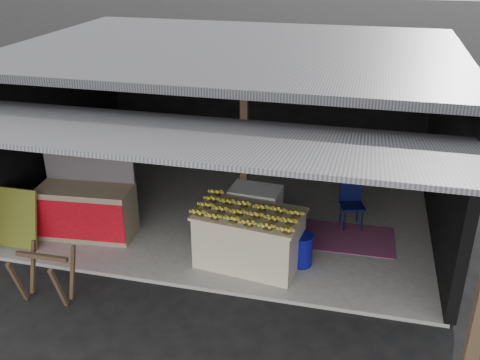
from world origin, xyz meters
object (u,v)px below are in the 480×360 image
(white_crate, at_px, (255,213))
(neighbor_stall, at_px, (87,209))
(sawhorse, at_px, (44,272))
(banana_table, at_px, (249,238))
(water_barrel, at_px, (302,251))
(plastic_chair, at_px, (351,200))

(white_crate, distance_m, neighbor_stall, 2.79)
(sawhorse, bearing_deg, banana_table, 30.00)
(white_crate, height_order, water_barrel, white_crate)
(banana_table, xyz_separation_m, plastic_chair, (1.43, 1.58, 0.04))
(banana_table, relative_size, sawhorse, 2.19)
(white_crate, distance_m, water_barrel, 1.10)
(neighbor_stall, xyz_separation_m, water_barrel, (3.59, -0.07, -0.24))
(banana_table, height_order, neighbor_stall, neighbor_stall)
(banana_table, xyz_separation_m, water_barrel, (0.78, 0.13, -0.19))
(white_crate, xyz_separation_m, water_barrel, (0.86, -0.65, -0.20))
(neighbor_stall, distance_m, water_barrel, 3.60)
(white_crate, relative_size, plastic_chair, 1.10)
(neighbor_stall, relative_size, plastic_chair, 1.97)
(banana_table, height_order, white_crate, white_crate)
(sawhorse, distance_m, plastic_chair, 5.02)
(plastic_chair, bearing_deg, water_barrel, -131.53)
(banana_table, distance_m, neighbor_stall, 2.81)
(banana_table, distance_m, white_crate, 0.78)
(white_crate, xyz_separation_m, sawhorse, (-2.45, -2.29, -0.03))
(sawhorse, distance_m, water_barrel, 3.70)
(white_crate, height_order, plastic_chair, white_crate)
(banana_table, xyz_separation_m, sawhorse, (-2.53, -1.51, -0.02))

